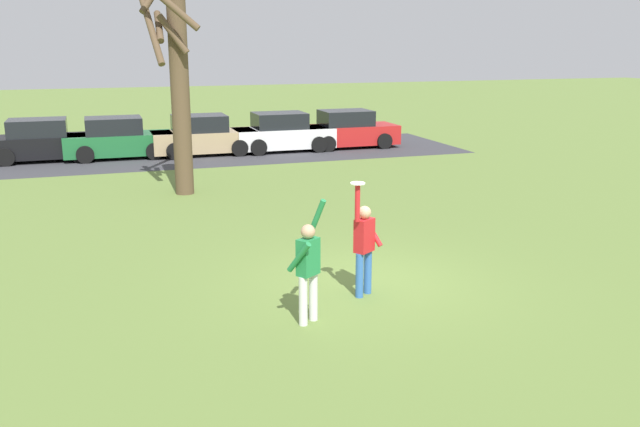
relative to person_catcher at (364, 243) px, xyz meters
name	(u,v)px	position (x,y,z in m)	size (l,w,h in m)	color
ground_plane	(367,283)	(0.30, 0.56, -0.98)	(120.00, 120.00, 0.00)	olive
person_catcher	(364,243)	(0.00, 0.00, 0.00)	(0.58, 0.53, 2.08)	#3366B7
person_defender	(308,265)	(-1.31, -0.86, 0.00)	(0.65, 0.63, 2.04)	silver
frisbee_disc	(358,183)	(-0.19, -0.12, 1.11)	(0.25, 0.25, 0.02)	white
parked_car_black	(42,142)	(-6.28, 17.20, -0.25)	(4.10, 2.04, 1.59)	black
parked_car_green	(117,139)	(-3.51, 16.93, -0.25)	(4.10, 2.04, 1.59)	#1E6633
parked_car_tan	(203,137)	(-0.23, 16.70, -0.25)	(4.10, 2.04, 1.59)	tan
parked_car_white	(282,133)	(3.06, 16.61, -0.25)	(4.10, 2.04, 1.59)	white
parked_car_red	(348,130)	(6.01, 16.67, -0.25)	(4.10, 2.04, 1.59)	red
parking_strip	(203,154)	(-0.25, 16.80, -0.98)	(21.38, 6.40, 0.01)	#38383D
bare_tree_tall	(177,77)	(-1.98, 9.55, 2.47)	(1.68, 2.21, 6.75)	brown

